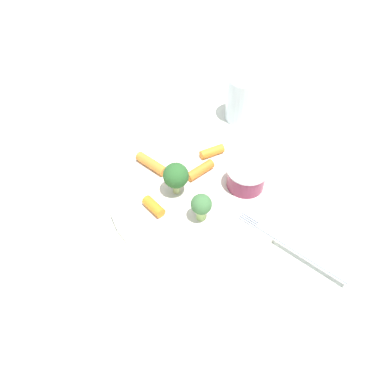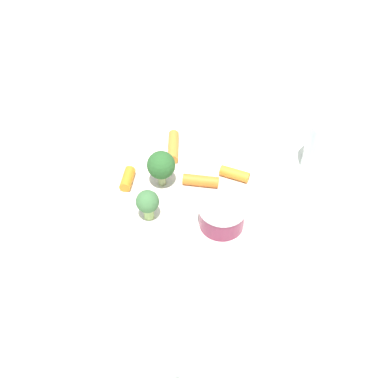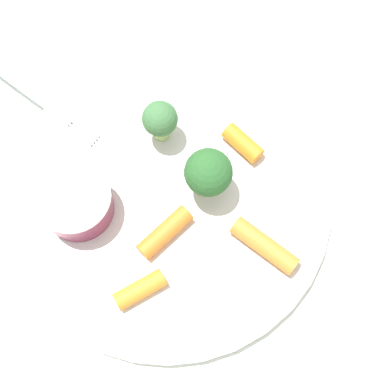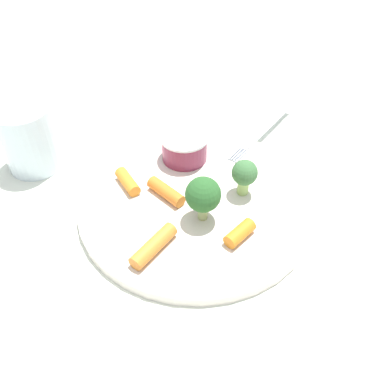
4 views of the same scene
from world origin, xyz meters
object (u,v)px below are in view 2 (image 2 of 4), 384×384
(plate, at_px, (180,198))
(broccoli_floret_0, at_px, (161,166))
(sauce_cup, at_px, (222,215))
(broccoli_floret_1, at_px, (148,203))
(carrot_stick_3, at_px, (128,179))
(carrot_stick_2, at_px, (173,147))
(drinking_glass, at_px, (331,148))
(carrot_stick_0, at_px, (201,181))
(fork, at_px, (178,299))
(carrot_stick_1, at_px, (235,174))

(plate, relative_size, broccoli_floret_0, 5.00)
(sauce_cup, xyz_separation_m, broccoli_floret_0, (0.02, 0.10, 0.02))
(sauce_cup, distance_m, broccoli_floret_1, 0.09)
(carrot_stick_3, bearing_deg, carrot_stick_2, -13.86)
(sauce_cup, distance_m, drinking_glass, 0.19)
(broccoli_floret_0, bearing_deg, carrot_stick_0, -63.47)
(carrot_stick_2, xyz_separation_m, fork, (-0.21, -0.13, -0.01))
(fork, height_order, drinking_glass, drinking_glass)
(drinking_glass, bearing_deg, sauce_cup, 154.72)
(sauce_cup, distance_m, carrot_stick_0, 0.07)
(broccoli_floret_0, height_order, carrot_stick_0, broccoli_floret_0)
(carrot_stick_1, xyz_separation_m, carrot_stick_2, (0.01, 0.10, 0.00))
(carrot_stick_0, bearing_deg, broccoli_floret_0, 116.53)
(carrot_stick_2, xyz_separation_m, drinking_glass, (0.08, -0.21, 0.02))
(carrot_stick_0, height_order, drinking_glass, drinking_glass)
(broccoli_floret_1, xyz_separation_m, carrot_stick_1, (0.12, -0.07, -0.02))
(plate, height_order, carrot_stick_2, carrot_stick_2)
(carrot_stick_0, height_order, carrot_stick_3, same)
(sauce_cup, relative_size, fork, 0.41)
(broccoli_floret_1, relative_size, carrot_stick_3, 1.26)
(carrot_stick_2, bearing_deg, carrot_stick_1, -93.57)
(carrot_stick_1, distance_m, carrot_stick_3, 0.15)
(carrot_stick_0, xyz_separation_m, carrot_stick_2, (0.04, 0.07, 0.00))
(plate, distance_m, broccoli_floret_1, 0.06)
(sauce_cup, bearing_deg, carrot_stick_3, 89.20)
(plate, xyz_separation_m, drinking_glass, (0.16, -0.15, 0.04))
(carrot_stick_1, relative_size, drinking_glass, 0.49)
(broccoli_floret_1, height_order, carrot_stick_0, broccoli_floret_1)
(plate, bearing_deg, broccoli_floret_1, 163.42)
(broccoli_floret_0, distance_m, carrot_stick_1, 0.10)
(carrot_stick_0, distance_m, fork, 0.18)
(plate, xyz_separation_m, broccoli_floret_1, (-0.05, 0.02, 0.03))
(sauce_cup, bearing_deg, carrot_stick_0, 49.42)
(carrot_stick_0, xyz_separation_m, drinking_glass, (0.13, -0.14, 0.02))
(plate, distance_m, drinking_glass, 0.22)
(fork, bearing_deg, sauce_cup, 2.82)
(drinking_glass, bearing_deg, plate, 135.56)
(broccoli_floret_0, bearing_deg, carrot_stick_2, 17.81)
(broccoli_floret_1, relative_size, carrot_stick_2, 0.78)
(plate, distance_m, broccoli_floret_0, 0.05)
(carrot_stick_0, bearing_deg, broccoli_floret_1, 159.62)
(broccoli_floret_1, relative_size, carrot_stick_1, 1.10)
(sauce_cup, height_order, broccoli_floret_1, broccoli_floret_1)
(carrot_stick_1, height_order, carrot_stick_3, same)
(broccoli_floret_0, xyz_separation_m, broccoli_floret_1, (-0.06, -0.02, -0.01))
(plate, bearing_deg, carrot_stick_1, -37.52)
(drinking_glass, bearing_deg, carrot_stick_2, 112.32)
(sauce_cup, height_order, carrot_stick_1, sauce_cup)
(broccoli_floret_1, distance_m, carrot_stick_1, 0.14)
(broccoli_floret_1, bearing_deg, carrot_stick_0, -20.38)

